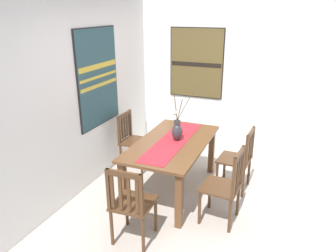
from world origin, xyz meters
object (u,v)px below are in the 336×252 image
chair_1 (238,158)px  chair_3 (131,203)px  painting_on_side_wall (196,63)px  dining_table (172,149)px  chair_0 (226,185)px  painting_on_back_wall (98,78)px  chair_2 (133,139)px  centerpiece_vase (177,130)px

chair_1 → chair_3: (-1.51, 0.85, 0.01)m
chair_3 → painting_on_side_wall: size_ratio=0.78×
dining_table → chair_3: chair_3 is taller
chair_0 → chair_3: (-0.72, 0.84, -0.00)m
dining_table → chair_1: bearing=-65.5°
chair_3 → dining_table: bearing=-1.2°
painting_on_back_wall → dining_table: bearing=-94.6°
painting_on_side_wall → dining_table: bearing=-173.5°
chair_1 → painting_on_side_wall: bearing=39.6°
dining_table → chair_2: bearing=62.7°
dining_table → chair_0: chair_0 is taller
dining_table → chair_0: bearing=-117.1°
chair_2 → chair_1: bearing=-91.9°
chair_0 → centerpiece_vase: bearing=58.3°
chair_2 → painting_on_side_wall: bearing=-29.4°
centerpiece_vase → dining_table: bearing=146.3°
chair_1 → chair_3: chair_3 is taller
centerpiece_vase → chair_0: 0.99m
chair_0 → chair_1: size_ratio=1.04×
chair_2 → painting_on_back_wall: 1.11m
chair_0 → chair_1: bearing=-0.4°
centerpiece_vase → chair_3: bearing=176.9°
chair_1 → dining_table: bearing=114.5°
chair_1 → chair_3: bearing=150.8°
chair_0 → chair_2: chair_0 is taller
chair_1 → painting_on_back_wall: (-0.28, 1.98, 1.02)m
dining_table → painting_on_back_wall: painting_on_back_wall is taller
dining_table → painting_on_back_wall: bearing=85.4°
centerpiece_vase → painting_on_side_wall: size_ratio=0.57×
chair_0 → painting_on_side_wall: (2.00, 1.00, 1.04)m
centerpiece_vase → chair_0: (-0.48, -0.78, -0.40)m
chair_0 → chair_1: (0.79, -0.01, -0.02)m
centerpiece_vase → painting_on_back_wall: size_ratio=0.49×
chair_3 → painting_on_back_wall: size_ratio=0.67×
chair_1 → painting_on_back_wall: bearing=98.1°
chair_1 → chair_2: 1.66m
chair_3 → chair_0: bearing=-49.3°
centerpiece_vase → painting_on_back_wall: 1.34m
centerpiece_vase → painting_on_side_wall: (1.52, 0.22, 0.64)m
centerpiece_vase → chair_2: 1.03m
chair_2 → painting_on_side_wall: painting_on_side_wall is taller
centerpiece_vase → painting_on_side_wall: 1.67m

